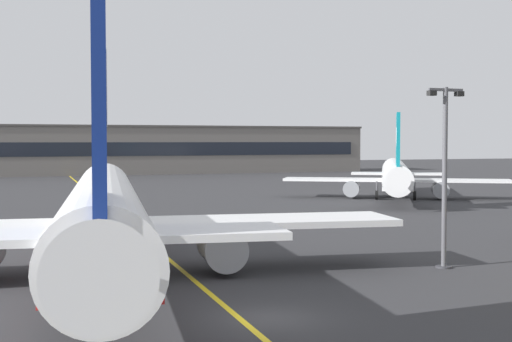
% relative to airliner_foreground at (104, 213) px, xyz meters
% --- Properties ---
extents(ground_plane, '(400.00, 400.00, 0.00)m').
position_rel_airliner_foreground_xyz_m(ground_plane, '(4.98, -10.98, -3.37)').
color(ground_plane, '#2D2D30').
extents(taxiway_centreline, '(6.91, 179.89, 0.01)m').
position_rel_airliner_foreground_xyz_m(taxiway_centreline, '(4.98, 19.02, -3.37)').
color(taxiway_centreline, yellow).
rests_on(taxiway_centreline, ground).
extents(airliner_foreground, '(32.36, 41.44, 11.65)m').
position_rel_airliner_foreground_xyz_m(airliner_foreground, '(0.00, 0.00, 0.00)').
color(airliner_foreground, white).
rests_on(airliner_foreground, ground).
extents(airliner_background, '(25.76, 32.04, 9.99)m').
position_rel_airliner_foreground_xyz_m(airliner_background, '(40.47, 37.82, -0.48)').
color(airliner_background, white).
rests_on(airliner_background, ground).
extents(apron_lamp_post, '(2.24, 0.90, 10.12)m').
position_rel_airliner_foreground_xyz_m(apron_lamp_post, '(18.31, -3.82, 1.97)').
color(apron_lamp_post, '#515156').
rests_on(apron_lamp_post, ground).
extents(safety_cone_by_nose_gear, '(0.44, 0.44, 0.55)m').
position_rel_airliner_foreground_xyz_m(safety_cone_by_nose_gear, '(1.31, 16.66, -3.11)').
color(safety_cone_by_nose_gear, orange).
rests_on(safety_cone_by_nose_gear, ground).
extents(terminal_building, '(125.13, 12.40, 10.30)m').
position_rel_airliner_foreground_xyz_m(terminal_building, '(11.02, 113.34, 1.79)').
color(terminal_building, slate).
rests_on(terminal_building, ground).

